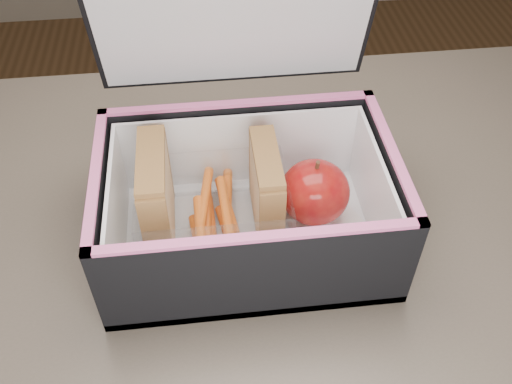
% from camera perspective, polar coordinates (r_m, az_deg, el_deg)
% --- Properties ---
extents(kitchen_table, '(1.20, 0.80, 0.75)m').
position_cam_1_polar(kitchen_table, '(0.70, 6.39, -11.75)').
color(kitchen_table, brown).
rests_on(kitchen_table, ground).
extents(lunch_bag, '(0.30, 0.25, 0.30)m').
position_cam_1_polar(lunch_bag, '(0.59, -0.89, -0.38)').
color(lunch_bag, black).
rests_on(lunch_bag, kitchen_table).
extents(plastic_tub, '(0.16, 0.11, 0.07)m').
position_cam_1_polar(plastic_tub, '(0.61, -4.30, -1.61)').
color(plastic_tub, white).
rests_on(plastic_tub, lunch_bag).
extents(sandwich_left, '(0.03, 0.10, 0.11)m').
position_cam_1_polar(sandwich_left, '(0.60, -9.89, -0.47)').
color(sandwich_left, tan).
rests_on(sandwich_left, plastic_tub).
extents(sandwich_right, '(0.03, 0.09, 0.10)m').
position_cam_1_polar(sandwich_right, '(0.60, 1.03, 0.18)').
color(sandwich_right, tan).
rests_on(sandwich_right, plastic_tub).
extents(carrot_sticks, '(0.05, 0.14, 0.03)m').
position_cam_1_polar(carrot_sticks, '(0.62, -4.16, -2.48)').
color(carrot_sticks, '#D74D18').
rests_on(carrot_sticks, plastic_tub).
extents(paper_napkin, '(0.10, 0.11, 0.01)m').
position_cam_1_polar(paper_napkin, '(0.64, 6.12, -2.54)').
color(paper_napkin, white).
rests_on(paper_napkin, lunch_bag).
extents(red_apple, '(0.08, 0.08, 0.08)m').
position_cam_1_polar(red_apple, '(0.61, 5.88, -0.00)').
color(red_apple, '#830009').
rests_on(red_apple, paper_napkin).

